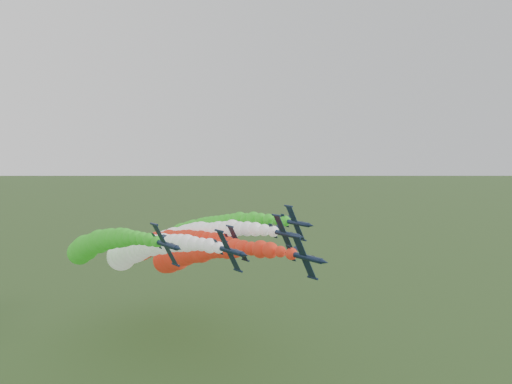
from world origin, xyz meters
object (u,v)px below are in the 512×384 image
jet_inner_left (137,251)px  jet_inner_right (184,238)px  jet_outer_left (93,246)px  jet_trail (155,245)px  jet_outer_right (198,230)px  jet_lead (187,255)px

jet_inner_left → jet_inner_right: size_ratio=1.01×
jet_outer_left → jet_trail: bearing=17.2°
jet_outer_right → jet_outer_left: bearing=-176.0°
jet_inner_left → jet_inner_right: 15.29m
jet_outer_right → jet_trail: jet_outer_right is taller
jet_lead → jet_outer_right: (16.74, 20.87, 2.53)m
jet_inner_right → jet_outer_right: size_ratio=1.00×
jet_outer_left → jet_outer_right: size_ratio=1.00×
jet_outer_right → jet_lead: bearing=-128.7°
jet_inner_left → jet_outer_left: size_ratio=1.01×
jet_outer_right → jet_trail: 14.68m
jet_lead → jet_inner_left: jet_inner_left is taller
jet_lead → jet_outer_right: size_ratio=1.00×
jet_inner_left → jet_outer_left: bearing=155.6°
jet_outer_left → jet_inner_left: bearing=-24.4°
jet_inner_left → jet_outer_left: 12.32m
jet_outer_right → jet_inner_right: bearing=-141.3°
jet_outer_right → jet_trail: bearing=160.9°
jet_inner_right → jet_outer_right: 13.14m
jet_lead → jet_outer_right: jet_outer_right is taller
jet_lead → jet_inner_right: size_ratio=1.00×
jet_inner_right → jet_trail: bearing=103.6°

